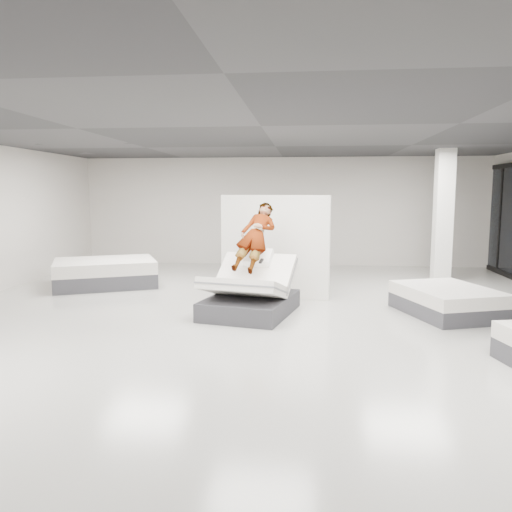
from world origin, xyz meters
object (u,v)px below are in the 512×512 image
object	(u,v)px
remote	(261,261)
column	(443,216)
hero_bed	(250,294)
flat_bed_right_far	(447,301)
flat_bed_left_far	(105,273)
divider_panel	(274,246)
person	(256,248)

from	to	relation	value
remote	column	size ratio (longest dim) A/B	0.04
hero_bed	flat_bed_right_far	size ratio (longest dim) A/B	0.98
remote	flat_bed_left_far	bearing A→B (deg)	160.70
hero_bed	flat_bed_left_far	bearing A→B (deg)	147.28
divider_panel	flat_bed_left_far	world-z (taller)	divider_panel
divider_panel	flat_bed_left_far	bearing A→B (deg)	-177.85
column	flat_bed_left_far	bearing A→B (deg)	-170.11
divider_panel	flat_bed_right_far	bearing A→B (deg)	-7.89
flat_bed_right_far	column	xyz separation A→B (m)	(0.76, 3.43, 1.35)
divider_panel	column	world-z (taller)	column
remote	column	bearing A→B (deg)	56.31
divider_panel	person	bearing A→B (deg)	-87.70
remote	column	distance (m)	5.62
divider_panel	flat_bed_left_far	distance (m)	4.15
person	flat_bed_left_far	distance (m)	4.36
person	column	distance (m)	5.44
remote	hero_bed	bearing A→B (deg)	170.59
person	flat_bed_right_far	world-z (taller)	person
hero_bed	column	distance (m)	5.81
flat_bed_left_far	column	bearing A→B (deg)	9.89
person	remote	bearing A→B (deg)	-57.85
divider_panel	column	xyz separation A→B (m)	(3.94, 2.18, 0.54)
divider_panel	column	size ratio (longest dim) A/B	0.73
flat_bed_left_far	column	size ratio (longest dim) A/B	0.85
hero_bed	divider_panel	size ratio (longest dim) A/B	0.90
flat_bed_right_far	person	bearing A→B (deg)	-179.78
person	column	world-z (taller)	column
remote	flat_bed_left_far	world-z (taller)	remote
flat_bed_right_far	column	bearing A→B (deg)	77.57
remote	divider_panel	size ratio (longest dim) A/B	0.06
hero_bed	divider_panel	xyz separation A→B (m)	(0.32, 1.56, 0.70)
person	remote	world-z (taller)	person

